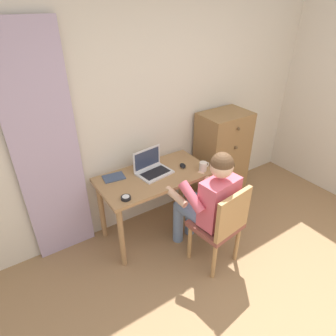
{
  "coord_description": "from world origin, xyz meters",
  "views": [
    {
      "loc": [
        -1.48,
        -0.34,
        2.31
      ],
      "look_at": [
        -0.11,
        1.73,
        0.85
      ],
      "focal_mm": 31.04,
      "sensor_mm": 36.0,
      "label": 1
    }
  ],
  "objects_px": {
    "notebook_pad": "(114,177)",
    "laptop": "(152,168)",
    "chair": "(221,224)",
    "desk": "(155,185)",
    "person_seated": "(208,199)",
    "dresser": "(221,158)",
    "computer_mouse": "(183,166)",
    "desk_clock": "(126,198)",
    "coffee_mug": "(203,166)"
  },
  "relations": [
    {
      "from": "notebook_pad",
      "to": "desk",
      "type": "bearing_deg",
      "value": -18.83
    },
    {
      "from": "dresser",
      "to": "computer_mouse",
      "type": "bearing_deg",
      "value": -169.1
    },
    {
      "from": "dresser",
      "to": "laptop",
      "type": "xyz_separation_m",
      "value": [
        -1.02,
        -0.05,
        0.21
      ]
    },
    {
      "from": "computer_mouse",
      "to": "laptop",
      "type": "bearing_deg",
      "value": -171.8
    },
    {
      "from": "person_seated",
      "to": "computer_mouse",
      "type": "xyz_separation_m",
      "value": [
        0.08,
        0.53,
        0.08
      ]
    },
    {
      "from": "desk",
      "to": "dresser",
      "type": "bearing_deg",
      "value": 6.0
    },
    {
      "from": "chair",
      "to": "person_seated",
      "type": "bearing_deg",
      "value": 96.66
    },
    {
      "from": "person_seated",
      "to": "computer_mouse",
      "type": "bearing_deg",
      "value": 80.92
    },
    {
      "from": "desk",
      "to": "laptop",
      "type": "height_order",
      "value": "laptop"
    },
    {
      "from": "computer_mouse",
      "to": "coffee_mug",
      "type": "distance_m",
      "value": 0.22
    },
    {
      "from": "computer_mouse",
      "to": "coffee_mug",
      "type": "xyz_separation_m",
      "value": [
        0.14,
        -0.17,
        0.03
      ]
    },
    {
      "from": "notebook_pad",
      "to": "coffee_mug",
      "type": "xyz_separation_m",
      "value": [
        0.84,
        -0.38,
        0.04
      ]
    },
    {
      "from": "chair",
      "to": "notebook_pad",
      "type": "bearing_deg",
      "value": 125.06
    },
    {
      "from": "coffee_mug",
      "to": "person_seated",
      "type": "bearing_deg",
      "value": -121.98
    },
    {
      "from": "person_seated",
      "to": "notebook_pad",
      "type": "xyz_separation_m",
      "value": [
        -0.62,
        0.73,
        0.07
      ]
    },
    {
      "from": "chair",
      "to": "notebook_pad",
      "type": "height_order",
      "value": "chair"
    },
    {
      "from": "computer_mouse",
      "to": "notebook_pad",
      "type": "bearing_deg",
      "value": -173.35
    },
    {
      "from": "person_seated",
      "to": "desk_clock",
      "type": "xyz_separation_m",
      "value": [
        -0.68,
        0.34,
        0.07
      ]
    },
    {
      "from": "desk_clock",
      "to": "coffee_mug",
      "type": "bearing_deg",
      "value": 0.75
    },
    {
      "from": "desk",
      "to": "dresser",
      "type": "xyz_separation_m",
      "value": [
        1.03,
        0.11,
        -0.04
      ]
    },
    {
      "from": "desk_clock",
      "to": "chair",
      "type": "bearing_deg",
      "value": -36.89
    },
    {
      "from": "dresser",
      "to": "notebook_pad",
      "type": "distance_m",
      "value": 1.41
    },
    {
      "from": "dresser",
      "to": "laptop",
      "type": "bearing_deg",
      "value": -177.33
    },
    {
      "from": "dresser",
      "to": "notebook_pad",
      "type": "relative_size",
      "value": 5.57
    },
    {
      "from": "computer_mouse",
      "to": "coffee_mug",
      "type": "bearing_deg",
      "value": -28.96
    },
    {
      "from": "desk_clock",
      "to": "notebook_pad",
      "type": "relative_size",
      "value": 0.43
    },
    {
      "from": "desk",
      "to": "laptop",
      "type": "bearing_deg",
      "value": 81.6
    },
    {
      "from": "dresser",
      "to": "desk_clock",
      "type": "height_order",
      "value": "dresser"
    },
    {
      "from": "desk",
      "to": "computer_mouse",
      "type": "bearing_deg",
      "value": -4.26
    },
    {
      "from": "chair",
      "to": "notebook_pad",
      "type": "relative_size",
      "value": 4.26
    },
    {
      "from": "person_seated",
      "to": "notebook_pad",
      "type": "height_order",
      "value": "person_seated"
    },
    {
      "from": "desk",
      "to": "person_seated",
      "type": "height_order",
      "value": "person_seated"
    },
    {
      "from": "person_seated",
      "to": "laptop",
      "type": "xyz_separation_m",
      "value": [
        -0.24,
        0.61,
        0.11
      ]
    },
    {
      "from": "notebook_pad",
      "to": "coffee_mug",
      "type": "distance_m",
      "value": 0.92
    },
    {
      "from": "chair",
      "to": "laptop",
      "type": "xyz_separation_m",
      "value": [
        -0.27,
        0.8,
        0.29
      ]
    },
    {
      "from": "laptop",
      "to": "desk_clock",
      "type": "distance_m",
      "value": 0.51
    },
    {
      "from": "desk",
      "to": "coffee_mug",
      "type": "relative_size",
      "value": 9.62
    },
    {
      "from": "desk",
      "to": "dresser",
      "type": "distance_m",
      "value": 1.04
    },
    {
      "from": "chair",
      "to": "coffee_mug",
      "type": "height_order",
      "value": "chair"
    },
    {
      "from": "computer_mouse",
      "to": "person_seated",
      "type": "bearing_deg",
      "value": -76.27
    },
    {
      "from": "desk",
      "to": "desk_clock",
      "type": "bearing_deg",
      "value": -153.65
    },
    {
      "from": "desk",
      "to": "notebook_pad",
      "type": "xyz_separation_m",
      "value": [
        -0.37,
        0.18,
        0.12
      ]
    },
    {
      "from": "coffee_mug",
      "to": "notebook_pad",
      "type": "bearing_deg",
      "value": 155.82
    },
    {
      "from": "notebook_pad",
      "to": "laptop",
      "type": "bearing_deg",
      "value": -10.33
    },
    {
      "from": "laptop",
      "to": "desk_clock",
      "type": "relative_size",
      "value": 4.13
    },
    {
      "from": "laptop",
      "to": "coffee_mug",
      "type": "distance_m",
      "value": 0.53
    },
    {
      "from": "desk",
      "to": "computer_mouse",
      "type": "height_order",
      "value": "computer_mouse"
    },
    {
      "from": "chair",
      "to": "coffee_mug",
      "type": "xyz_separation_m",
      "value": [
        0.2,
        0.54,
        0.29
      ]
    },
    {
      "from": "dresser",
      "to": "computer_mouse",
      "type": "height_order",
      "value": "dresser"
    },
    {
      "from": "coffee_mug",
      "to": "desk",
      "type": "bearing_deg",
      "value": 157.26
    }
  ]
}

